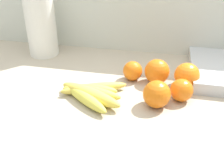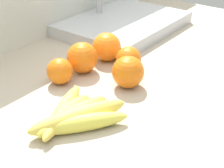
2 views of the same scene
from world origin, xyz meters
TOP-DOWN VIEW (x-y plane):
  - banana_bunch at (-0.01, -0.03)m, footprint 0.22×0.20m
  - orange_back_left at (0.27, 0.02)m, footprint 0.07×0.07m
  - orange_back_right at (0.29, 0.10)m, footprint 0.08×0.08m
  - orange_center at (0.11, 0.11)m, footprint 0.07×0.07m
  - orange_right at (0.20, -0.03)m, footprint 0.08×0.08m
  - orange_far_right at (0.19, 0.11)m, footprint 0.08×0.08m
  - sink_basin at (0.52, 0.22)m, footprint 0.43×0.32m

SIDE VIEW (x-z plane):
  - banana_bunch at x=-0.01m, z-range 0.90..0.94m
  - sink_basin at x=0.52m, z-range 0.81..1.03m
  - orange_center at x=0.11m, z-range 0.90..0.96m
  - orange_back_left at x=0.27m, z-range 0.90..0.97m
  - orange_right at x=0.20m, z-range 0.90..0.98m
  - orange_back_right at x=0.29m, z-range 0.90..0.98m
  - orange_far_right at x=0.19m, z-range 0.90..0.98m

